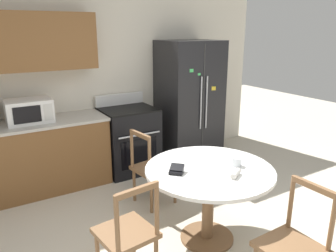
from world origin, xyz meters
TOP-DOWN VIEW (x-y plane):
  - back_wall at (-0.31, 2.59)m, footprint 5.20×0.44m
  - kitchen_counter at (-1.22, 2.29)m, footprint 1.99×0.64m
  - refrigerator at (1.16, 2.23)m, footprint 0.87×0.73m
  - oven_range at (0.15, 2.26)m, footprint 0.73×0.68m
  - microwave at (-1.12, 2.31)m, footprint 0.52×0.39m
  - dining_table at (0.10, 0.36)m, footprint 1.19×1.19m
  - dining_chair_left at (-0.79, 0.25)m, footprint 0.47×0.47m
  - dining_chair_far at (-0.02, 1.25)m, footprint 0.47×0.47m
  - dining_chair_near at (0.19, -0.53)m, footprint 0.43×0.43m
  - candle_glass at (0.35, 0.28)m, footprint 0.09×0.09m
  - folded_napkin at (0.18, 0.10)m, footprint 0.16×0.12m
  - wallet at (-0.22, 0.43)m, footprint 0.17×0.17m

SIDE VIEW (x-z plane):
  - dining_chair_left at x=-0.79m, z-range -0.02..0.89m
  - dining_chair_far at x=-0.02m, z-range -0.02..0.89m
  - dining_chair_near at x=0.19m, z-range -0.02..0.89m
  - kitchen_counter at x=-1.22m, z-range 0.00..0.90m
  - oven_range at x=0.15m, z-range -0.07..1.01m
  - dining_table at x=0.10m, z-range 0.23..0.98m
  - folded_napkin at x=0.18m, z-range 0.75..0.80m
  - wallet at x=-0.22m, z-range 0.74..0.81m
  - candle_glass at x=0.35m, z-range 0.74..0.82m
  - refrigerator at x=1.16m, z-range 0.00..1.83m
  - microwave at x=-1.12m, z-range 0.90..1.18m
  - back_wall at x=-0.31m, z-range 0.14..2.74m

